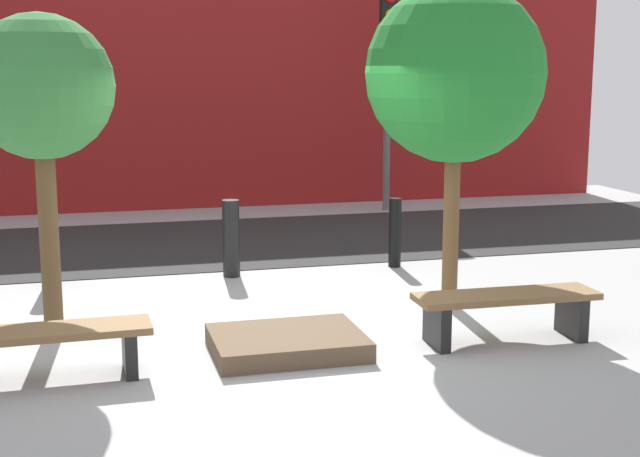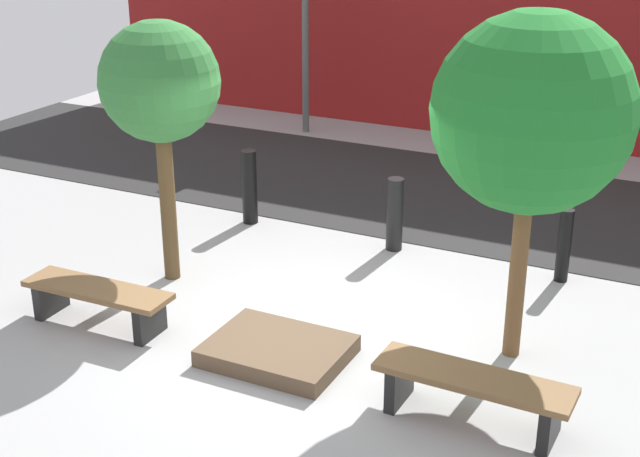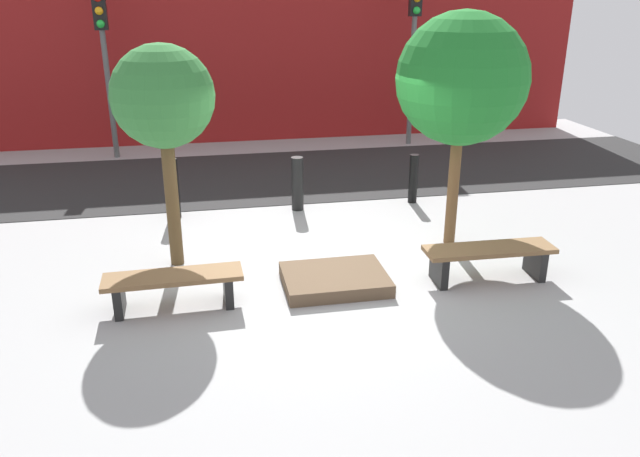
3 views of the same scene
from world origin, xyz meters
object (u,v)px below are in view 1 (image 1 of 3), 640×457
at_px(tree_behind_left_bench, 41,90).
at_px(bollard_far_left, 50,244).
at_px(planter_bed, 287,343).
at_px(bench_right, 506,307).
at_px(bollard_center, 395,233).
at_px(bench_left, 48,343).
at_px(bollard_left, 231,238).
at_px(tree_behind_right_bench, 455,74).
at_px(traffic_light_mid_west, 388,61).

height_order(tree_behind_left_bench, bollard_far_left, tree_behind_left_bench).
distance_m(planter_bed, tree_behind_left_bench, 3.17).
height_order(bench_right, bollard_center, bollard_center).
relative_size(bench_right, bollard_far_left, 1.70).
distance_m(bench_left, bench_right, 4.02).
distance_m(tree_behind_left_bench, bollard_center, 4.88).
distance_m(bollard_left, bollard_center, 2.08).
height_order(bench_left, bench_right, bench_right).
bearing_deg(bench_right, bench_left, -178.72).
xyz_separation_m(bench_left, tree_behind_right_bench, (4.02, 1.30, 2.11)).
bearing_deg(traffic_light_mid_west, bench_left, -125.94).
bearing_deg(bollard_left, bollard_far_left, 180.00).
distance_m(tree_behind_left_bench, tree_behind_right_bench, 4.02).
xyz_separation_m(bollard_far_left, bollard_center, (4.16, 0.00, -0.07)).
distance_m(tree_behind_left_bench, bollard_far_left, 2.61).
distance_m(tree_behind_right_bench, bollard_left, 3.39).
relative_size(tree_behind_right_bench, traffic_light_mid_west, 0.89).
xyz_separation_m(bench_right, traffic_light_mid_west, (1.46, 7.55, 2.27)).
xyz_separation_m(planter_bed, tree_behind_right_bench, (2.01, 1.10, 2.33)).
relative_size(bench_right, planter_bed, 1.29).
bearing_deg(tree_behind_left_bench, bollard_center, 25.14).
bearing_deg(bench_left, bench_right, -1.28).
bearing_deg(tree_behind_right_bench, bollard_center, 87.84).
xyz_separation_m(tree_behind_left_bench, traffic_light_mid_west, (5.48, 6.25, 0.32)).
distance_m(bench_left, tree_behind_right_bench, 4.72).
bearing_deg(bollard_far_left, tree_behind_left_bench, -87.84).
distance_m(tree_behind_right_bench, bollard_far_left, 4.91).
distance_m(planter_bed, bollard_left, 3.05).
xyz_separation_m(bollard_left, bollard_center, (2.08, 0.00, -0.03)).
distance_m(bollard_left, traffic_light_mid_west, 5.94).
bearing_deg(bench_right, bollard_far_left, 143.05).
distance_m(bollard_far_left, bollard_center, 4.16).
distance_m(bench_right, bollard_center, 3.22).
height_order(bench_right, tree_behind_right_bench, tree_behind_right_bench).
relative_size(bench_left, tree_behind_left_bench, 0.55).
xyz_separation_m(bench_left, bollard_center, (4.09, 3.22, 0.13)).
relative_size(planter_bed, bollard_left, 1.42).
distance_m(planter_bed, bollard_far_left, 3.69).
bearing_deg(tree_behind_left_bench, bench_left, -90.00).
bearing_deg(bench_right, tree_behind_right_bench, 91.28).
bearing_deg(bollard_far_left, bench_right, -38.23).
bearing_deg(tree_behind_left_bench, traffic_light_mid_west, 48.78).
relative_size(bollard_far_left, traffic_light_mid_west, 0.27).
bearing_deg(tree_behind_right_bench, bench_left, -162.03).
xyz_separation_m(planter_bed, traffic_light_mid_west, (3.47, 7.35, 2.51)).
xyz_separation_m(bench_right, tree_behind_right_bench, (0.00, 1.30, 2.09)).
bearing_deg(planter_bed, tree_behind_left_bench, 151.23).
bearing_deg(tree_behind_right_bench, tree_behind_left_bench, 180.00).
bearing_deg(planter_bed, tree_behind_right_bench, 28.77).
bearing_deg(bollard_left, tree_behind_right_bench, -43.69).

